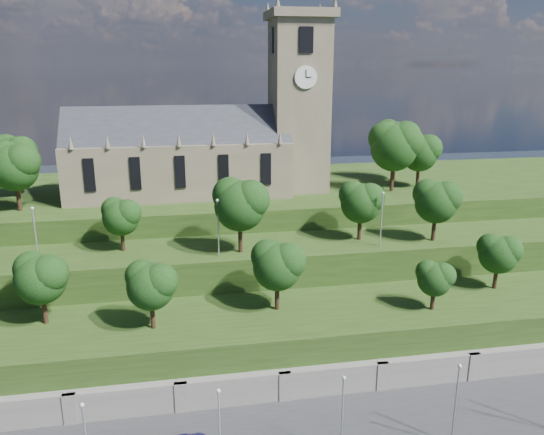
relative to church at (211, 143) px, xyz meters
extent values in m
cube|color=slate|center=(-0.79, -33.98, -20.02)|extent=(160.00, 2.00, 5.00)
cube|color=slate|center=(-15.79, -34.78, -20.02)|extent=(1.20, 0.60, 5.00)
cube|color=slate|center=(-5.79, -34.78, -20.02)|extent=(1.20, 0.60, 5.00)
cube|color=slate|center=(4.21, -34.78, -20.02)|extent=(1.20, 0.60, 5.00)
cube|color=slate|center=(14.21, -34.78, -20.02)|extent=(1.20, 0.60, 5.00)
cube|color=slate|center=(24.21, -34.78, -20.02)|extent=(1.20, 0.60, 5.00)
cube|color=#233B13|center=(-0.79, -27.98, -18.52)|extent=(160.00, 12.00, 8.00)
cube|color=#233B13|center=(-0.79, -16.98, -16.52)|extent=(160.00, 10.00, 12.00)
cube|color=#233B13|center=(-0.79, 4.02, -15.02)|extent=(160.00, 32.00, 15.00)
cube|color=#6A5E4A|center=(-4.79, 0.02, -3.52)|extent=(32.00, 12.00, 8.00)
cube|color=#272930|center=(-4.79, 0.02, 0.48)|extent=(32.00, 10.18, 10.18)
cone|color=#6A5E4A|center=(-18.79, -5.98, 1.38)|extent=(0.70, 0.70, 1.80)
cone|color=#6A5E4A|center=(-14.12, -5.98, 1.38)|extent=(0.70, 0.70, 1.80)
cone|color=#6A5E4A|center=(-9.46, -5.98, 1.38)|extent=(0.70, 0.70, 1.80)
cone|color=#6A5E4A|center=(-4.79, -5.98, 1.38)|extent=(0.70, 0.70, 1.80)
cone|color=#6A5E4A|center=(-0.12, -5.98, 1.38)|extent=(0.70, 0.70, 1.80)
cone|color=#6A5E4A|center=(4.54, -5.98, 1.38)|extent=(0.70, 0.70, 1.80)
cone|color=#6A5E4A|center=(9.21, -5.98, 1.38)|extent=(0.70, 0.70, 1.80)
cube|color=black|center=(-16.79, -6.06, -3.02)|extent=(1.40, 0.25, 4.50)
cube|color=black|center=(-10.79, -6.06, -3.02)|extent=(1.40, 0.25, 4.50)
cube|color=black|center=(-4.79, -6.06, -3.02)|extent=(1.40, 0.25, 4.50)
cube|color=black|center=(1.21, -6.06, -3.02)|extent=(1.40, 0.25, 4.50)
cube|color=black|center=(7.21, -6.06, -3.02)|extent=(1.40, 0.25, 4.50)
cube|color=#6A5E4A|center=(13.21, 0.02, 4.98)|extent=(8.00, 8.00, 25.00)
cube|color=#6A5E4A|center=(13.21, 0.02, 18.08)|extent=(9.20, 9.20, 1.20)
cone|color=#6A5E4A|center=(9.21, -3.98, 19.28)|extent=(0.80, 0.80, 1.60)
cone|color=#6A5E4A|center=(9.21, 4.02, 19.28)|extent=(0.80, 0.80, 1.60)
cone|color=#6A5E4A|center=(17.21, -3.98, 19.28)|extent=(0.80, 0.80, 1.60)
cone|color=#6A5E4A|center=(17.21, 4.02, 19.28)|extent=(0.80, 0.80, 1.60)
cube|color=black|center=(13.21, -4.06, 14.48)|extent=(2.00, 0.25, 3.50)
cube|color=black|center=(13.21, 4.10, 14.48)|extent=(2.00, 0.25, 3.50)
cube|color=black|center=(9.13, 0.02, 14.48)|extent=(0.25, 2.00, 3.50)
cube|color=black|center=(17.29, 0.02, 14.48)|extent=(0.25, 2.00, 3.50)
cylinder|color=white|center=(13.21, -4.10, 9.48)|extent=(3.20, 0.30, 3.20)
cylinder|color=white|center=(17.33, 0.02, 9.48)|extent=(0.30, 3.20, 3.20)
cube|color=black|center=(13.21, -4.28, 9.98)|extent=(0.12, 0.05, 1.10)
cube|color=black|center=(13.61, -4.28, 9.48)|extent=(0.80, 0.05, 0.12)
cylinder|color=black|center=(-19.23, -25.98, -12.87)|extent=(0.51, 0.51, 3.30)
sphere|color=black|center=(-19.23, -25.98, -9.69)|extent=(5.13, 5.13, 5.13)
sphere|color=black|center=(-18.21, -26.50, -8.92)|extent=(3.85, 3.85, 3.85)
sphere|color=black|center=(-20.13, -25.34, -8.66)|extent=(3.59, 3.59, 3.59)
cylinder|color=black|center=(-8.26, -28.98, -12.98)|extent=(0.50, 0.50, 3.08)
sphere|color=black|center=(-8.26, -28.98, -10.00)|extent=(4.79, 4.79, 4.79)
sphere|color=black|center=(-7.30, -29.46, -9.28)|extent=(3.59, 3.59, 3.59)
sphere|color=black|center=(-9.10, -28.39, -9.04)|extent=(3.35, 3.35, 3.35)
cylinder|color=black|center=(4.89, -26.98, -12.83)|extent=(0.51, 0.51, 3.38)
sphere|color=black|center=(4.89, -26.98, -9.57)|extent=(5.25, 5.25, 5.25)
sphere|color=black|center=(5.94, -27.51, -8.78)|extent=(3.94, 3.94, 3.94)
sphere|color=black|center=(3.97, -26.33, -8.52)|extent=(3.68, 3.68, 3.68)
cylinder|color=black|center=(21.55, -29.98, -13.33)|extent=(0.47, 0.47, 2.39)
sphere|color=black|center=(21.55, -29.98, -11.02)|extent=(3.71, 3.71, 3.71)
sphere|color=black|center=(22.30, -30.36, -10.47)|extent=(2.78, 2.78, 2.78)
sphere|color=black|center=(20.91, -29.52, -10.28)|extent=(2.60, 2.60, 2.60)
cylinder|color=black|center=(31.52, -25.98, -13.08)|extent=(0.49, 0.49, 2.88)
sphere|color=black|center=(31.52, -25.98, -10.29)|extent=(4.48, 4.48, 4.48)
sphere|color=black|center=(32.41, -26.43, -9.62)|extent=(3.36, 3.36, 3.36)
sphere|color=black|center=(30.73, -25.42, -9.40)|extent=(3.14, 3.14, 3.14)
cylinder|color=black|center=(-12.05, -15.98, -9.11)|extent=(0.49, 0.49, 2.82)
sphere|color=black|center=(-12.05, -15.98, -6.38)|extent=(4.39, 4.39, 4.39)
sphere|color=black|center=(-11.17, -16.42, -5.72)|extent=(3.29, 3.29, 3.29)
sphere|color=black|center=(-12.81, -15.44, -5.50)|extent=(3.07, 3.07, 3.07)
cylinder|color=black|center=(1.91, -18.98, -8.57)|extent=(0.53, 0.53, 3.90)
sphere|color=black|center=(1.91, -18.98, -4.80)|extent=(6.06, 6.06, 6.06)
sphere|color=black|center=(3.12, -19.59, -3.90)|extent=(4.55, 4.55, 4.55)
sphere|color=black|center=(0.85, -18.23, -3.59)|extent=(4.24, 4.24, 4.24)
cylinder|color=black|center=(17.53, -16.98, -8.88)|extent=(0.51, 0.51, 3.28)
sphere|color=black|center=(17.53, -16.98, -5.71)|extent=(5.11, 5.11, 5.11)
sphere|color=black|center=(18.55, -17.50, -4.94)|extent=(3.83, 3.83, 3.83)
sphere|color=black|center=(16.64, -16.35, -4.69)|extent=(3.57, 3.57, 3.57)
cylinder|color=black|center=(26.75, -18.98, -8.81)|extent=(0.51, 0.51, 3.42)
sphere|color=black|center=(26.75, -18.98, -5.51)|extent=(5.32, 5.32, 5.32)
sphere|color=black|center=(27.81, -19.52, -4.71)|extent=(3.99, 3.99, 3.99)
sphere|color=black|center=(25.82, -18.32, -4.45)|extent=(3.72, 3.72, 3.72)
cylinder|color=black|center=(-28.23, 2.02, -5.55)|extent=(0.53, 0.53, 3.94)
sphere|color=black|center=(-28.23, 2.02, -1.75)|extent=(6.12, 6.12, 6.12)
sphere|color=black|center=(-27.01, 1.40, -0.83)|extent=(4.59, 4.59, 4.59)
sphere|color=black|center=(-29.31, 2.78, -0.52)|extent=(4.29, 4.29, 4.29)
cylinder|color=black|center=(-26.06, -5.98, -5.55)|extent=(0.54, 0.54, 3.94)
sphere|color=black|center=(-26.06, -5.98, -1.74)|extent=(6.14, 6.14, 6.14)
sphere|color=black|center=(-24.84, -6.60, -0.82)|extent=(4.60, 4.60, 4.60)
sphere|color=black|center=(-27.14, -5.22, -0.51)|extent=(4.29, 4.29, 4.29)
cylinder|color=black|center=(27.08, -3.98, -5.25)|extent=(0.56, 0.56, 4.53)
sphere|color=black|center=(27.08, -3.98, -0.87)|extent=(7.05, 7.05, 7.05)
sphere|color=black|center=(28.49, -4.69, 0.19)|extent=(5.29, 5.29, 5.29)
sphere|color=black|center=(25.85, -3.10, 0.54)|extent=(4.94, 4.94, 4.94)
cylinder|color=black|center=(30.77, 4.02, -5.36)|extent=(0.55, 0.55, 4.33)
sphere|color=black|center=(30.77, 4.02, -1.17)|extent=(6.73, 6.73, 6.73)
sphere|color=black|center=(32.11, 3.34, -0.17)|extent=(5.05, 5.05, 5.05)
sphere|color=black|center=(29.59, 4.86, 0.17)|extent=(4.71, 4.71, 4.71)
cylinder|color=black|center=(32.21, -1.98, -5.69)|extent=(0.52, 0.52, 3.67)
sphere|color=black|center=(32.21, -1.98, -2.14)|extent=(5.71, 5.71, 5.71)
sphere|color=black|center=(33.35, -2.56, -1.28)|extent=(4.28, 4.28, 4.28)
sphere|color=black|center=(31.21, -1.27, -0.99)|extent=(4.00, 4.00, 4.00)
sphere|color=silver|center=(-12.79, -43.48, -12.85)|extent=(0.36, 0.36, 0.36)
cylinder|color=#B2B2B7|center=(-2.79, -43.48, -16.75)|extent=(0.16, 0.16, 7.55)
sphere|color=silver|center=(-2.79, -43.48, -12.85)|extent=(0.36, 0.36, 0.36)
cylinder|color=#B2B2B7|center=(7.21, -43.48, -16.75)|extent=(0.16, 0.16, 7.55)
sphere|color=silver|center=(7.21, -43.48, -12.85)|extent=(0.36, 0.36, 0.36)
cylinder|color=#B2B2B7|center=(17.21, -43.48, -16.75)|extent=(0.16, 0.16, 7.55)
sphere|color=silver|center=(17.21, -43.48, -12.85)|extent=(0.36, 0.36, 0.36)
cylinder|color=#B2B2B7|center=(-20.79, -19.98, -7.20)|extent=(0.16, 0.16, 6.64)
sphere|color=silver|center=(-20.79, -19.98, -3.76)|extent=(0.36, 0.36, 0.36)
cylinder|color=#B2B2B7|center=(-0.79, -19.98, -7.20)|extent=(0.16, 0.16, 6.64)
sphere|color=silver|center=(-0.79, -19.98, -3.76)|extent=(0.36, 0.36, 0.36)
cylinder|color=#B2B2B7|center=(19.21, -19.98, -7.20)|extent=(0.16, 0.16, 6.64)
sphere|color=silver|center=(19.21, -19.98, -3.76)|extent=(0.36, 0.36, 0.36)
camera|label=1|loc=(-4.92, -78.92, 11.16)|focal=35.00mm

